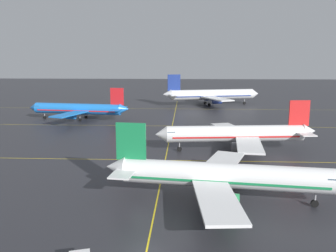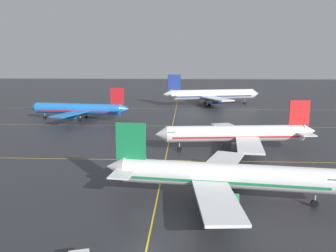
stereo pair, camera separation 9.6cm
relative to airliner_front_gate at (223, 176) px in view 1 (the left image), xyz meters
The scene contains 6 objects.
ground_plane 17.03m from the airliner_front_gate, 123.39° to the right, with size 600.00×600.00×0.00m, color #28282D.
airliner_front_gate is the anchor object (origin of this frame).
airliner_second_row 28.49m from the airliner_front_gate, 78.29° to the left, with size 34.70×29.77×10.78m.
airliner_third_row 75.12m from the airliner_front_gate, 121.48° to the left, with size 33.55×28.71×10.43m.
airliner_far_left_stand 102.51m from the airliner_front_gate, 87.08° to the left, with size 41.07×34.92×12.88m.
taxiway_markings 38.79m from the airliner_front_gate, 103.72° to the left, with size 154.01×156.65×0.01m.
Camera 1 is at (3.93, -34.02, 19.75)m, focal length 38.57 mm.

